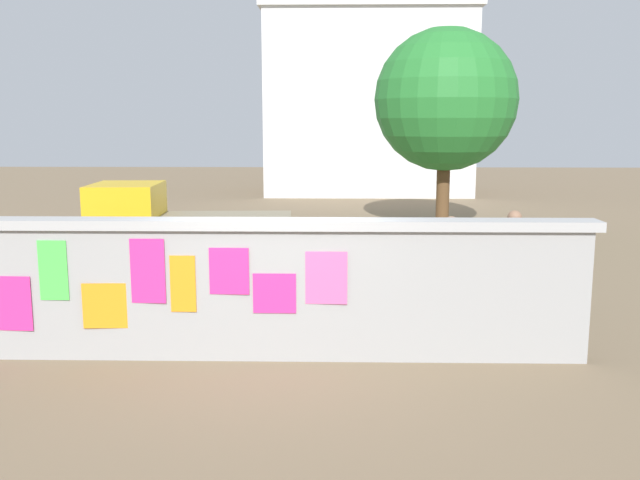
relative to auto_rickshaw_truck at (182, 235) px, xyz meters
name	(u,v)px	position (x,y,z in m)	size (l,w,h in m)	color
ground	(305,246)	(2.10, 3.86, -0.90)	(60.00, 60.00, 0.00)	#7A664C
poster_wall	(276,288)	(2.09, -4.14, 0.01)	(7.89, 0.42, 1.77)	#9A9A9A
auto_rickshaw_truck	(182,235)	(0.00, 0.00, 0.00)	(3.68, 1.70, 1.85)	black
motorcycle	(430,269)	(4.45, -0.90, -0.44)	(1.88, 0.63, 0.87)	black
bicycle_near	(90,304)	(-0.71, -2.96, -0.54)	(1.71, 0.44, 0.95)	black
bicycle_far	(330,292)	(2.75, -2.13, -0.54)	(1.67, 0.54, 0.95)	black
person_walking	(450,259)	(4.50, -2.65, 0.09)	(0.46, 0.46, 1.62)	purple
person_bystander	(513,251)	(5.58, -1.97, 0.09)	(0.36, 0.36, 1.62)	#3F994C
tree_roadside	(446,100)	(5.78, 6.39, 2.64)	(3.81, 3.81, 5.46)	brown
building_background	(367,99)	(4.17, 16.96, 3.03)	(8.61, 5.12, 7.81)	silver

